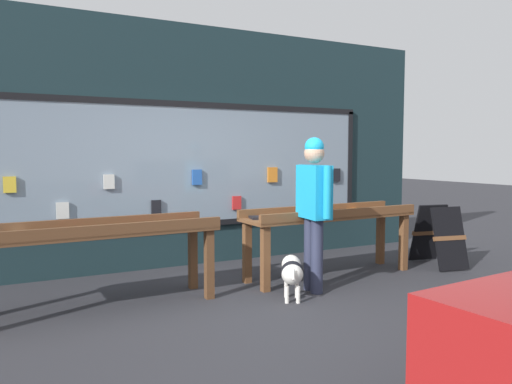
{
  "coord_description": "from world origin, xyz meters",
  "views": [
    {
      "loc": [
        -2.37,
        -4.37,
        1.61
      ],
      "look_at": [
        0.25,
        0.66,
        1.16
      ],
      "focal_mm": 35.0,
      "sensor_mm": 36.0,
      "label": 1
    }
  ],
  "objects": [
    {
      "name": "display_table_left",
      "position": [
        -1.43,
        0.86,
        0.72
      ],
      "size": [
        2.4,
        0.7,
        0.91
      ],
      "color": "brown",
      "rests_on": "ground_plane"
    },
    {
      "name": "ground_plane",
      "position": [
        0.0,
        0.0,
        0.0
      ],
      "size": [
        40.0,
        40.0,
        0.0
      ],
      "primitive_type": "plane",
      "color": "#2D2D33"
    },
    {
      "name": "shopfront_facade",
      "position": [
        -0.05,
        2.39,
        1.67
      ],
      "size": [
        8.12,
        0.29,
        3.39
      ],
      "color": "#192D33",
      "rests_on": "ground_plane"
    },
    {
      "name": "display_table_right",
      "position": [
        1.43,
        0.86,
        0.72
      ],
      "size": [
        2.4,
        0.67,
        0.9
      ],
      "color": "brown",
      "rests_on": "ground_plane"
    },
    {
      "name": "person_browsing",
      "position": [
        0.84,
        0.35,
        1.05
      ],
      "size": [
        0.26,
        0.69,
        1.78
      ],
      "rotation": [
        0.0,
        0.0,
        1.48
      ],
      "color": "#2D334C",
      "rests_on": "ground_plane"
    },
    {
      "name": "small_dog",
      "position": [
        0.46,
        0.21,
        0.31
      ],
      "size": [
        0.4,
        0.53,
        0.45
      ],
      "rotation": [
        0.0,
        0.0,
        1.07
      ],
      "color": "white",
      "rests_on": "ground_plane"
    },
    {
      "name": "sandwich_board_sign",
      "position": [
        3.15,
        0.62,
        0.43
      ],
      "size": [
        0.61,
        0.84,
        0.84
      ],
      "rotation": [
        0.0,
        0.0,
        -0.2
      ],
      "color": "black",
      "rests_on": "ground_plane"
    }
  ]
}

